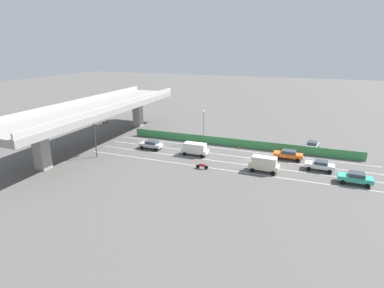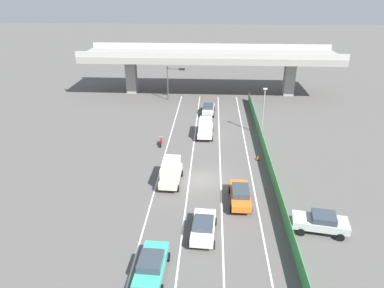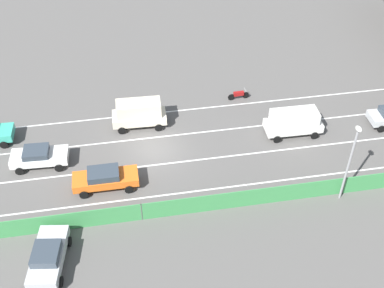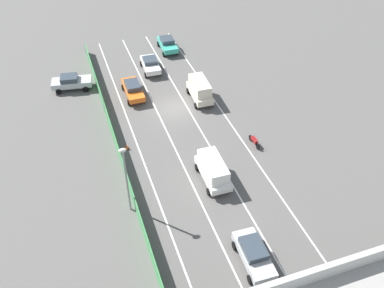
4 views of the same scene
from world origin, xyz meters
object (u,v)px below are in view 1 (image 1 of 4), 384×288
(car_van_white, at_px, (195,148))
(car_taxi_orange, at_px, (288,154))
(motorcycle, at_px, (202,166))
(car_sedan_silver, at_px, (151,144))
(car_taxi_teal, at_px, (355,178))
(parked_wagon_silver, at_px, (312,146))
(traffic_cone, at_px, (240,147))
(car_van_cream, at_px, (264,163))
(traffic_light, at_px, (99,133))
(street_lamp, at_px, (204,123))
(car_sedan_white, at_px, (320,165))

(car_van_white, height_order, car_taxi_orange, car_van_white)
(car_van_white, bearing_deg, motorcycle, -149.96)
(car_sedan_silver, bearing_deg, car_taxi_teal, -95.83)
(parked_wagon_silver, height_order, traffic_cone, parked_wagon_silver)
(car_van_cream, relative_size, traffic_light, 0.77)
(car_taxi_orange, relative_size, motorcycle, 2.39)
(car_sedan_silver, distance_m, parked_wagon_silver, 29.18)
(motorcycle, distance_m, traffic_cone, 12.09)
(parked_wagon_silver, xyz_separation_m, traffic_cone, (-3.61, 12.45, -0.63))
(motorcycle, distance_m, street_lamp, 14.01)
(car_sedan_white, relative_size, parked_wagon_silver, 0.93)
(traffic_light, bearing_deg, car_van_cream, -84.46)
(car_taxi_orange, xyz_separation_m, parked_wagon_silver, (6.24, -3.69, 0.02))
(car_taxi_teal, xyz_separation_m, parked_wagon_silver, (12.91, 5.54, -0.00))
(car_taxi_teal, bearing_deg, car_sedan_silver, 84.17)
(parked_wagon_silver, bearing_deg, car_sedan_white, -173.27)
(car_van_white, bearing_deg, car_van_cream, -104.63)
(car_taxi_teal, bearing_deg, street_lamp, 67.43)
(car_sedan_silver, relative_size, street_lamp, 0.68)
(traffic_light, bearing_deg, street_lamp, -46.79)
(car_van_white, xyz_separation_m, traffic_cone, (6.18, -6.47, -0.95))
(car_sedan_white, relative_size, car_taxi_orange, 0.92)
(car_sedan_white, relative_size, car_taxi_teal, 0.97)
(parked_wagon_silver, bearing_deg, car_taxi_teal, -156.77)
(street_lamp, height_order, traffic_cone, street_lamp)
(car_taxi_orange, relative_size, traffic_cone, 7.95)
(motorcycle, bearing_deg, traffic_cone, -15.95)
(street_lamp, xyz_separation_m, traffic_cone, (-1.29, -7.48, -3.67))
(car_sedan_white, bearing_deg, traffic_cone, 66.66)
(car_sedan_silver, bearing_deg, parked_wagon_silver, -70.95)
(motorcycle, relative_size, traffic_light, 0.34)
(car_sedan_silver, distance_m, traffic_light, 9.46)
(car_taxi_orange, bearing_deg, traffic_cone, 73.30)
(car_van_cream, relative_size, street_lamp, 0.70)
(car_taxi_teal, relative_size, street_lamp, 0.70)
(traffic_light, bearing_deg, car_sedan_white, -80.09)
(car_sedan_silver, height_order, car_taxi_teal, car_taxi_teal)
(car_sedan_white, distance_m, traffic_cone, 14.79)
(car_taxi_teal, bearing_deg, traffic_cone, 62.68)
(car_sedan_silver, height_order, traffic_light, traffic_light)
(car_van_cream, relative_size, traffic_cone, 7.60)
(traffic_light, bearing_deg, car_sedan_silver, -46.86)
(car_van_white, relative_size, street_lamp, 0.72)
(street_lamp, bearing_deg, parked_wagon_silver, -83.36)
(car_van_cream, height_order, traffic_light, traffic_light)
(car_taxi_orange, xyz_separation_m, traffic_cone, (2.63, 8.76, -0.61))
(car_van_white, relative_size, traffic_light, 0.80)
(car_van_cream, xyz_separation_m, car_taxi_teal, (0.06, -12.30, -0.40))
(traffic_light, distance_m, street_lamp, 19.43)
(traffic_cone, bearing_deg, car_van_cream, -148.68)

